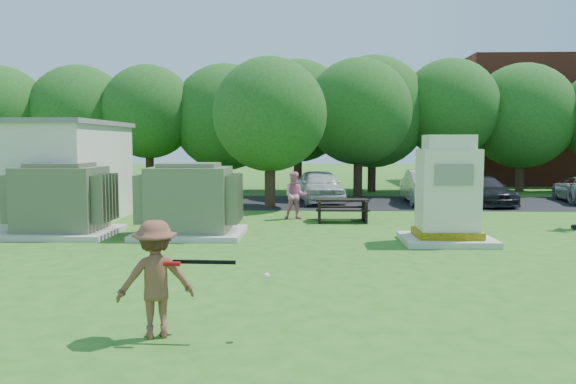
{
  "coord_description": "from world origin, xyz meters",
  "views": [
    {
      "loc": [
        0.54,
        -11.19,
        2.63
      ],
      "look_at": [
        0.0,
        4.0,
        1.3
      ],
      "focal_mm": 35.0,
      "sensor_mm": 36.0,
      "label": 1
    }
  ],
  "objects_px": {
    "picnic_table": "(342,207)",
    "car_white": "(319,186)",
    "generator_cabinet": "(448,196)",
    "batter": "(156,279)",
    "car_silver_a": "(424,187)",
    "transformer_left": "(62,201)",
    "car_dark": "(482,190)",
    "transformer_right": "(190,202)",
    "person_at_picnic": "(295,196)"
  },
  "relations": [
    {
      "from": "picnic_table",
      "to": "car_white",
      "type": "bearing_deg",
      "value": 96.14
    },
    {
      "from": "generator_cabinet",
      "to": "car_white",
      "type": "distance_m",
      "value": 10.44
    },
    {
      "from": "picnic_table",
      "to": "batter",
      "type": "relative_size",
      "value": 1.1
    },
    {
      "from": "generator_cabinet",
      "to": "car_silver_a",
      "type": "bearing_deg",
      "value": 81.82
    },
    {
      "from": "transformer_left",
      "to": "car_dark",
      "type": "bearing_deg",
      "value": 30.29
    },
    {
      "from": "transformer_right",
      "to": "batter",
      "type": "distance_m",
      "value": 8.42
    },
    {
      "from": "generator_cabinet",
      "to": "car_silver_a",
      "type": "relative_size",
      "value": 0.63
    },
    {
      "from": "picnic_table",
      "to": "car_silver_a",
      "type": "relative_size",
      "value": 0.39
    },
    {
      "from": "picnic_table",
      "to": "car_dark",
      "type": "distance_m",
      "value": 8.26
    },
    {
      "from": "car_white",
      "to": "person_at_picnic",
      "type": "bearing_deg",
      "value": -108.36
    },
    {
      "from": "transformer_left",
      "to": "person_at_picnic",
      "type": "height_order",
      "value": "transformer_left"
    },
    {
      "from": "picnic_table",
      "to": "batter",
      "type": "height_order",
      "value": "batter"
    },
    {
      "from": "person_at_picnic",
      "to": "picnic_table",
      "type": "bearing_deg",
      "value": -19.88
    },
    {
      "from": "batter",
      "to": "car_dark",
      "type": "height_order",
      "value": "batter"
    },
    {
      "from": "picnic_table",
      "to": "car_white",
      "type": "height_order",
      "value": "car_white"
    },
    {
      "from": "person_at_picnic",
      "to": "car_silver_a",
      "type": "relative_size",
      "value": 0.37
    },
    {
      "from": "picnic_table",
      "to": "batter",
      "type": "bearing_deg",
      "value": -105.67
    },
    {
      "from": "car_dark",
      "to": "generator_cabinet",
      "type": "bearing_deg",
      "value": -119.95
    },
    {
      "from": "generator_cabinet",
      "to": "car_dark",
      "type": "relative_size",
      "value": 0.68
    },
    {
      "from": "transformer_right",
      "to": "picnic_table",
      "type": "height_order",
      "value": "transformer_right"
    },
    {
      "from": "picnic_table",
      "to": "car_dark",
      "type": "relative_size",
      "value": 0.42
    },
    {
      "from": "transformer_left",
      "to": "car_silver_a",
      "type": "bearing_deg",
      "value": 36.09
    },
    {
      "from": "transformer_left",
      "to": "car_silver_a",
      "type": "height_order",
      "value": "transformer_left"
    },
    {
      "from": "car_white",
      "to": "transformer_right",
      "type": "bearing_deg",
      "value": -121.7
    },
    {
      "from": "car_silver_a",
      "to": "car_dark",
      "type": "height_order",
      "value": "car_silver_a"
    },
    {
      "from": "generator_cabinet",
      "to": "person_at_picnic",
      "type": "distance_m",
      "value": 6.05
    },
    {
      "from": "generator_cabinet",
      "to": "batter",
      "type": "relative_size",
      "value": 1.78
    },
    {
      "from": "transformer_left",
      "to": "transformer_right",
      "type": "height_order",
      "value": "same"
    },
    {
      "from": "person_at_picnic",
      "to": "car_dark",
      "type": "height_order",
      "value": "person_at_picnic"
    },
    {
      "from": "person_at_picnic",
      "to": "transformer_right",
      "type": "bearing_deg",
      "value": -133.7
    },
    {
      "from": "transformer_right",
      "to": "person_at_picnic",
      "type": "distance_m",
      "value": 4.59
    },
    {
      "from": "transformer_left",
      "to": "car_silver_a",
      "type": "relative_size",
      "value": 0.67
    },
    {
      "from": "car_white",
      "to": "transformer_left",
      "type": "bearing_deg",
      "value": -138.49
    },
    {
      "from": "car_white",
      "to": "car_silver_a",
      "type": "xyz_separation_m",
      "value": [
        4.56,
        -0.22,
        0.01
      ]
    },
    {
      "from": "transformer_left",
      "to": "car_white",
      "type": "height_order",
      "value": "transformer_left"
    },
    {
      "from": "person_at_picnic",
      "to": "car_white",
      "type": "relative_size",
      "value": 0.38
    },
    {
      "from": "generator_cabinet",
      "to": "person_at_picnic",
      "type": "xyz_separation_m",
      "value": [
        -4.11,
        4.43,
        -0.42
      ]
    },
    {
      "from": "transformer_right",
      "to": "car_silver_a",
      "type": "relative_size",
      "value": 0.67
    },
    {
      "from": "transformer_left",
      "to": "batter",
      "type": "bearing_deg",
      "value": -59.06
    },
    {
      "from": "car_silver_a",
      "to": "batter",
      "type": "bearing_deg",
      "value": 68.83
    },
    {
      "from": "batter",
      "to": "car_dark",
      "type": "distance_m",
      "value": 19.28
    },
    {
      "from": "transformer_left",
      "to": "person_at_picnic",
      "type": "distance_m",
      "value": 7.5
    },
    {
      "from": "transformer_right",
      "to": "person_at_picnic",
      "type": "bearing_deg",
      "value": 50.65
    },
    {
      "from": "car_dark",
      "to": "car_silver_a",
      "type": "bearing_deg",
      "value": 163.24
    },
    {
      "from": "generator_cabinet",
      "to": "car_dark",
      "type": "xyz_separation_m",
      "value": [
        3.77,
        9.34,
        -0.63
      ]
    },
    {
      "from": "car_white",
      "to": "batter",
      "type": "bearing_deg",
      "value": -107.05
    },
    {
      "from": "batter",
      "to": "person_at_picnic",
      "type": "bearing_deg",
      "value": -116.46
    },
    {
      "from": "transformer_right",
      "to": "person_at_picnic",
      "type": "relative_size",
      "value": 1.82
    },
    {
      "from": "person_at_picnic",
      "to": "car_silver_a",
      "type": "xyz_separation_m",
      "value": [
        5.5,
        5.28,
        -0.08
      ]
    },
    {
      "from": "transformer_left",
      "to": "person_at_picnic",
      "type": "xyz_separation_m",
      "value": [
        6.61,
        3.55,
        -0.15
      ]
    }
  ]
}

